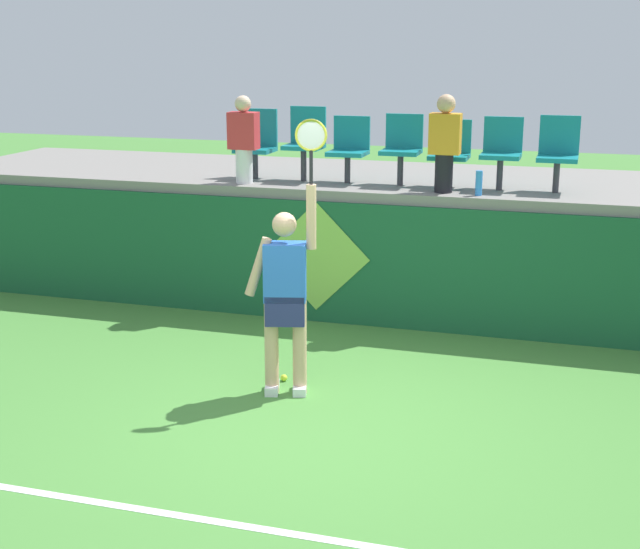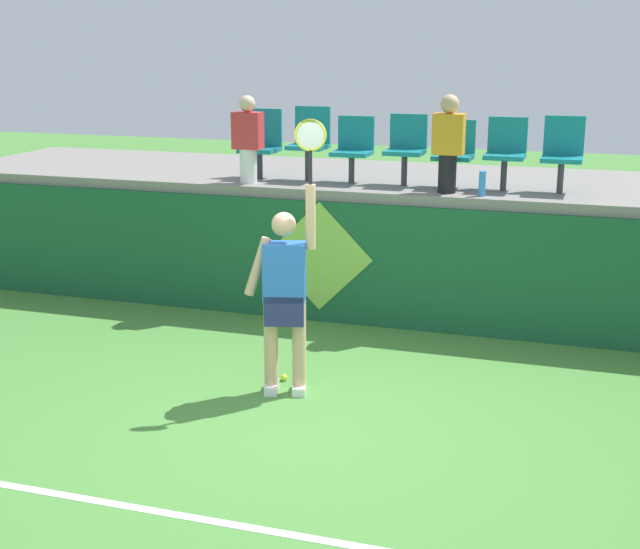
# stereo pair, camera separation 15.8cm
# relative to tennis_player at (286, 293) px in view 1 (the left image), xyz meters

# --- Properties ---
(ground_plane) EXTENTS (40.00, 40.00, 0.00)m
(ground_plane) POSITION_rel_tennis_player_xyz_m (0.43, -0.64, -0.97)
(ground_plane) COLOR #478438
(court_back_wall) EXTENTS (12.17, 0.20, 1.41)m
(court_back_wall) POSITION_rel_tennis_player_xyz_m (0.43, 2.25, -0.26)
(court_back_wall) COLOR #195633
(court_back_wall) RESTS_ON ground_plane
(spectator_platform) EXTENTS (12.17, 2.66, 0.12)m
(spectator_platform) POSITION_rel_tennis_player_xyz_m (0.43, 3.53, 0.51)
(spectator_platform) COLOR gray
(spectator_platform) RESTS_ON court_back_wall
(court_baseline_stripe) EXTENTS (10.95, 0.08, 0.01)m
(court_baseline_stripe) POSITION_rel_tennis_player_xyz_m (0.43, -2.34, -0.97)
(court_baseline_stripe) COLOR white
(court_baseline_stripe) RESTS_ON ground_plane
(tennis_player) EXTENTS (0.74, 0.35, 2.53)m
(tennis_player) POSITION_rel_tennis_player_xyz_m (0.00, 0.00, 0.00)
(tennis_player) COLOR white
(tennis_player) RESTS_ON ground_plane
(tennis_ball) EXTENTS (0.07, 0.07, 0.07)m
(tennis_ball) POSITION_rel_tennis_player_xyz_m (-0.12, 0.26, -0.94)
(tennis_ball) COLOR #D1E533
(tennis_ball) RESTS_ON ground_plane
(water_bottle) EXTENTS (0.08, 0.08, 0.27)m
(water_bottle) POSITION_rel_tennis_player_xyz_m (1.41, 2.40, 0.70)
(water_bottle) COLOR #338CE5
(water_bottle) RESTS_ON spectator_platform
(stadium_chair_0) EXTENTS (0.44, 0.42, 0.83)m
(stadium_chair_0) POSITION_rel_tennis_player_xyz_m (-1.35, 2.91, 1.01)
(stadium_chair_0) COLOR #38383D
(stadium_chair_0) RESTS_ON spectator_platform
(stadium_chair_1) EXTENTS (0.44, 0.42, 0.87)m
(stadium_chair_1) POSITION_rel_tennis_player_xyz_m (-0.73, 2.90, 1.05)
(stadium_chair_1) COLOR #38383D
(stadium_chair_1) RESTS_ON spectator_platform
(stadium_chair_2) EXTENTS (0.44, 0.42, 0.77)m
(stadium_chair_2) POSITION_rel_tennis_player_xyz_m (-0.19, 2.90, 0.99)
(stadium_chair_2) COLOR #38383D
(stadium_chair_2) RESTS_ON spectator_platform
(stadium_chair_3) EXTENTS (0.44, 0.42, 0.81)m
(stadium_chair_3) POSITION_rel_tennis_player_xyz_m (0.45, 2.90, 1.02)
(stadium_chair_3) COLOR #38383D
(stadium_chair_3) RESTS_ON spectator_platform
(stadium_chair_4) EXTENTS (0.44, 0.42, 0.76)m
(stadium_chair_4) POSITION_rel_tennis_player_xyz_m (1.01, 2.90, 0.98)
(stadium_chair_4) COLOR #38383D
(stadium_chair_4) RESTS_ON spectator_platform
(stadium_chair_5) EXTENTS (0.44, 0.42, 0.81)m
(stadium_chair_5) POSITION_rel_tennis_player_xyz_m (1.59, 2.90, 1.02)
(stadium_chair_5) COLOR #38383D
(stadium_chair_5) RESTS_ON spectator_platform
(stadium_chair_6) EXTENTS (0.44, 0.42, 0.84)m
(stadium_chair_6) POSITION_rel_tennis_player_xyz_m (2.21, 2.90, 1.02)
(stadium_chair_6) COLOR #38383D
(stadium_chair_6) RESTS_ON spectator_platform
(spectator_0) EXTENTS (0.34, 0.20, 1.02)m
(spectator_0) POSITION_rel_tennis_player_xyz_m (-1.35, 2.46, 1.10)
(spectator_0) COLOR white
(spectator_0) RESTS_ON spectator_platform
(spectator_1) EXTENTS (0.34, 0.21, 1.08)m
(spectator_1) POSITION_rel_tennis_player_xyz_m (1.01, 2.49, 1.13)
(spectator_1) COLOR black
(spectator_1) RESTS_ON spectator_platform
(wall_signage_mount) EXTENTS (1.27, 0.01, 1.41)m
(wall_signage_mount) POSITION_rel_tennis_player_xyz_m (-0.37, 2.15, -0.97)
(wall_signage_mount) COLOR #195633
(wall_signage_mount) RESTS_ON ground_plane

